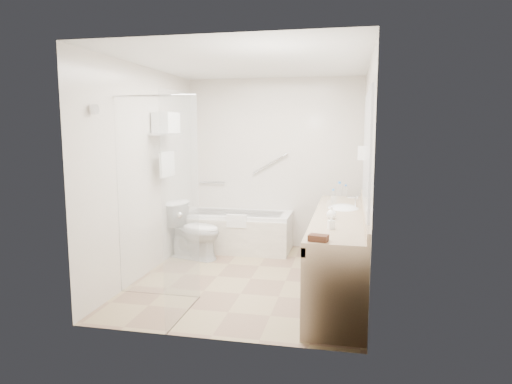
% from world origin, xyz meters
% --- Properties ---
extents(floor, '(3.20, 3.20, 0.00)m').
position_xyz_m(floor, '(0.00, 0.00, 0.00)').
color(floor, '#9A855F').
rests_on(floor, ground).
extents(ceiling, '(2.60, 3.20, 0.10)m').
position_xyz_m(ceiling, '(0.00, 0.00, 2.50)').
color(ceiling, silver).
rests_on(ceiling, wall_back).
extents(wall_back, '(2.60, 0.10, 2.50)m').
position_xyz_m(wall_back, '(0.00, 1.60, 1.25)').
color(wall_back, beige).
rests_on(wall_back, ground).
extents(wall_front, '(2.60, 0.10, 2.50)m').
position_xyz_m(wall_front, '(0.00, -1.60, 1.25)').
color(wall_front, beige).
rests_on(wall_front, ground).
extents(wall_left, '(0.10, 3.20, 2.50)m').
position_xyz_m(wall_left, '(-1.30, 0.00, 1.25)').
color(wall_left, beige).
rests_on(wall_left, ground).
extents(wall_right, '(0.10, 3.20, 2.50)m').
position_xyz_m(wall_right, '(1.30, 0.00, 1.25)').
color(wall_right, beige).
rests_on(wall_right, ground).
extents(bathtub, '(1.60, 0.73, 0.59)m').
position_xyz_m(bathtub, '(-0.50, 1.24, 0.28)').
color(bathtub, white).
rests_on(bathtub, floor).
extents(grab_bar_short, '(0.40, 0.03, 0.03)m').
position_xyz_m(grab_bar_short, '(-0.95, 1.56, 0.95)').
color(grab_bar_short, silver).
rests_on(grab_bar_short, wall_back).
extents(grab_bar_long, '(0.53, 0.03, 0.33)m').
position_xyz_m(grab_bar_long, '(-0.05, 1.56, 1.25)').
color(grab_bar_long, silver).
rests_on(grab_bar_long, wall_back).
extents(shower_enclosure, '(0.96, 0.91, 2.11)m').
position_xyz_m(shower_enclosure, '(-0.63, -0.93, 1.07)').
color(shower_enclosure, silver).
rests_on(shower_enclosure, floor).
extents(towel_shelf, '(0.24, 0.55, 0.81)m').
position_xyz_m(towel_shelf, '(-1.17, 0.35, 1.75)').
color(towel_shelf, silver).
rests_on(towel_shelf, wall_left).
extents(vanity_counter, '(0.55, 2.70, 0.95)m').
position_xyz_m(vanity_counter, '(1.02, -0.15, 0.64)').
color(vanity_counter, tan).
rests_on(vanity_counter, floor).
extents(sink, '(0.40, 0.52, 0.14)m').
position_xyz_m(sink, '(1.05, 0.25, 0.82)').
color(sink, white).
rests_on(sink, vanity_counter).
extents(faucet, '(0.03, 0.03, 0.14)m').
position_xyz_m(faucet, '(1.20, 0.25, 0.93)').
color(faucet, silver).
rests_on(faucet, vanity_counter).
extents(mirror, '(0.02, 2.00, 1.20)m').
position_xyz_m(mirror, '(1.29, -0.15, 1.55)').
color(mirror, silver).
rests_on(mirror, wall_right).
extents(hairdryer_unit, '(0.08, 0.10, 0.18)m').
position_xyz_m(hairdryer_unit, '(1.25, 1.05, 1.45)').
color(hairdryer_unit, white).
rests_on(hairdryer_unit, wall_right).
extents(toilet, '(0.86, 0.62, 0.76)m').
position_xyz_m(toilet, '(-0.95, 0.70, 0.38)').
color(toilet, white).
rests_on(toilet, floor).
extents(amenity_basket, '(0.17, 0.13, 0.05)m').
position_xyz_m(amenity_basket, '(0.88, -1.40, 0.88)').
color(amenity_basket, '#422517').
rests_on(amenity_basket, vanity_counter).
extents(soap_bottle_a, '(0.10, 0.14, 0.06)m').
position_xyz_m(soap_bottle_a, '(0.97, -0.93, 0.88)').
color(soap_bottle_a, white).
rests_on(soap_bottle_a, vanity_counter).
extents(soap_bottle_b, '(0.12, 0.14, 0.10)m').
position_xyz_m(soap_bottle_b, '(0.95, -0.44, 0.90)').
color(soap_bottle_b, white).
rests_on(soap_bottle_b, vanity_counter).
extents(water_bottle_left, '(0.07, 0.07, 0.22)m').
position_xyz_m(water_bottle_left, '(0.99, 1.03, 0.95)').
color(water_bottle_left, silver).
rests_on(water_bottle_left, vanity_counter).
extents(water_bottle_mid, '(0.05, 0.05, 0.17)m').
position_xyz_m(water_bottle_mid, '(1.07, 1.10, 0.93)').
color(water_bottle_mid, silver).
rests_on(water_bottle_mid, vanity_counter).
extents(water_bottle_right, '(0.05, 0.05, 0.17)m').
position_xyz_m(water_bottle_right, '(0.92, 0.66, 0.93)').
color(water_bottle_right, silver).
rests_on(water_bottle_right, vanity_counter).
extents(drinking_glass_near, '(0.09, 0.09, 0.09)m').
position_xyz_m(drinking_glass_near, '(0.90, 0.15, 0.90)').
color(drinking_glass_near, silver).
rests_on(drinking_glass_near, vanity_counter).
extents(drinking_glass_far, '(0.10, 0.10, 0.10)m').
position_xyz_m(drinking_glass_far, '(0.93, 0.51, 0.90)').
color(drinking_glass_far, silver).
rests_on(drinking_glass_far, vanity_counter).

